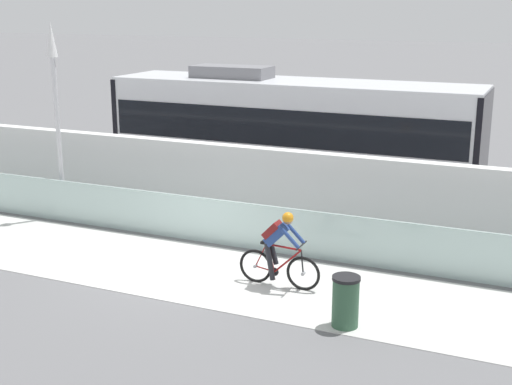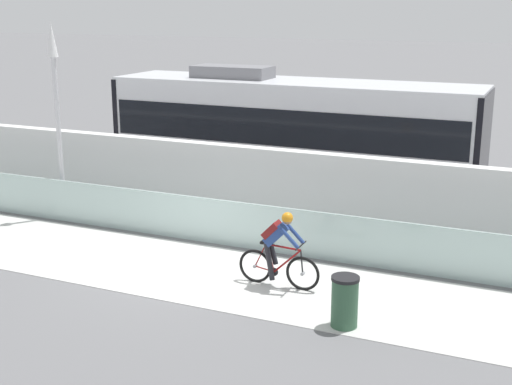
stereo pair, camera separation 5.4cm
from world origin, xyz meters
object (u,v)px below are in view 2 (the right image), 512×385
trash_bin (345,302)px  cyclist_on_bike (278,249)px  tram (292,133)px  lamp_post_antenna (56,96)px

trash_bin → cyclist_on_bike: bearing=145.1°
cyclist_on_bike → tram: bearing=108.9°
cyclist_on_bike → lamp_post_antenna: (-7.16, 2.15, 2.49)m
tram → trash_bin: (4.13, -8.10, -1.41)m
cyclist_on_bike → trash_bin: 2.20m
tram → trash_bin: tram is taller
cyclist_on_bike → trash_bin: (1.79, -1.25, -0.32)m
lamp_post_antenna → trash_bin: bearing=-20.8°
cyclist_on_bike → trash_bin: cyclist_on_bike is taller
trash_bin → tram: bearing=117.0°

